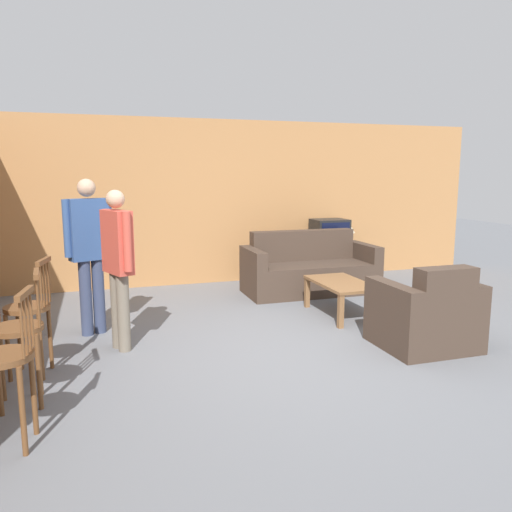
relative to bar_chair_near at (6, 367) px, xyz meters
name	(u,v)px	position (x,y,z in m)	size (l,w,h in m)	color
ground_plane	(292,354)	(2.37, 1.01, -0.54)	(24.00, 24.00, 0.00)	slate
wall_back	(212,202)	(2.37, 4.50, 0.76)	(9.40, 0.08, 2.60)	#B27A47
bar_chair_near	(6,367)	(0.00, 0.00, 0.00)	(0.43, 0.43, 1.03)	brown
bar_chair_mid	(20,337)	(0.00, 0.62, 0.00)	(0.41, 0.41, 1.03)	brown
bar_chair_far	(30,315)	(0.00, 1.23, 0.00)	(0.45, 0.45, 1.03)	brown
couch_far	(309,271)	(3.58, 3.38, -0.22)	(1.95, 0.87, 0.90)	#423328
armchair_near	(426,317)	(3.73, 0.78, -0.22)	(0.91, 0.83, 0.88)	#423328
coffee_table	(341,287)	(3.46, 2.10, -0.17)	(0.59, 1.04, 0.43)	brown
tv_unit	(329,264)	(4.28, 4.15, -0.28)	(0.96, 0.47, 0.52)	black
tv	(329,234)	(4.28, 4.15, 0.22)	(0.56, 0.46, 0.49)	black
table_lamp	(347,228)	(4.61, 4.15, 0.32)	(0.26, 0.26, 0.46)	brown
person_by_window	(90,247)	(0.51, 2.27, 0.43)	(0.50, 0.31, 1.70)	#384260
person_by_counter	(118,260)	(0.78, 1.67, 0.37)	(0.30, 0.49, 1.60)	#756B5B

